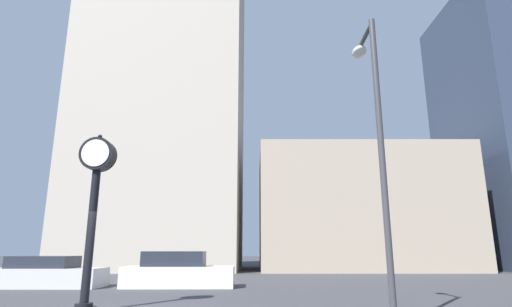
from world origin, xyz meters
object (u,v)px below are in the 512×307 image
street_clock (96,193)px  car_white (179,272)px  car_silver (48,274)px  street_lamp_right (375,118)px

street_clock → car_white: (1.03, 6.91, -2.38)m
car_white → car_silver: bearing=180.0°
car_white → street_lamp_right: bearing=-56.4°
street_clock → street_lamp_right: bearing=-14.4°
car_white → street_lamp_right: 11.30m
car_silver → car_white: bearing=1.4°
street_lamp_right → car_white: bearing=124.7°
car_silver → street_lamp_right: bearing=-36.5°
car_white → street_lamp_right: street_lamp_right is taller
street_clock → car_silver: street_clock is taller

